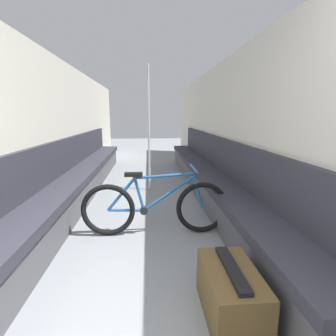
{
  "coord_description": "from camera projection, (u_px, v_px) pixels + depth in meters",
  "views": [
    {
      "loc": [
        0.06,
        -0.51,
        1.37
      ],
      "look_at": [
        0.35,
        3.18,
        0.61
      ],
      "focal_mm": 28.0,
      "sensor_mm": 36.0,
      "label": 1
    }
  ],
  "objects": [
    {
      "name": "bench_seat_row_right",
      "position": [
        209.0,
        177.0,
        4.48
      ],
      "size": [
        0.48,
        6.69,
        1.0
      ],
      "color": "#4C4C51",
      "rests_on": "ground"
    },
    {
      "name": "luggage_bag",
      "position": [
        231.0,
        293.0,
        1.78
      ],
      "size": [
        0.35,
        0.63,
        0.38
      ],
      "color": "brown",
      "rests_on": "ground"
    },
    {
      "name": "bench_seat_row_left",
      "position": [
        78.0,
        180.0,
        4.31
      ],
      "size": [
        0.48,
        6.69,
        1.0
      ],
      "color": "#4C4C51",
      "rests_on": "ground"
    },
    {
      "name": "grab_pole_near",
      "position": [
        149.0,
        131.0,
        4.67
      ],
      "size": [
        0.08,
        0.08,
        2.22
      ],
      "color": "gray",
      "rests_on": "ground"
    },
    {
      "name": "wall_left",
      "position": [
        59.0,
        130.0,
        4.21
      ],
      "size": [
        0.1,
        10.92,
        2.24
      ],
      "primitive_type": "cube",
      "color": "beige",
      "rests_on": "ground"
    },
    {
      "name": "bicycle",
      "position": [
        155.0,
        207.0,
        3.01
      ],
      "size": [
        1.69,
        0.46,
        0.79
      ],
      "rotation": [
        0.0,
        0.0,
        0.03
      ],
      "color": "black",
      "rests_on": "ground"
    },
    {
      "name": "wall_right",
      "position": [
        224.0,
        130.0,
        4.42
      ],
      "size": [
        0.1,
        10.92,
        2.24
      ],
      "primitive_type": "cube",
      "color": "beige",
      "rests_on": "ground"
    }
  ]
}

